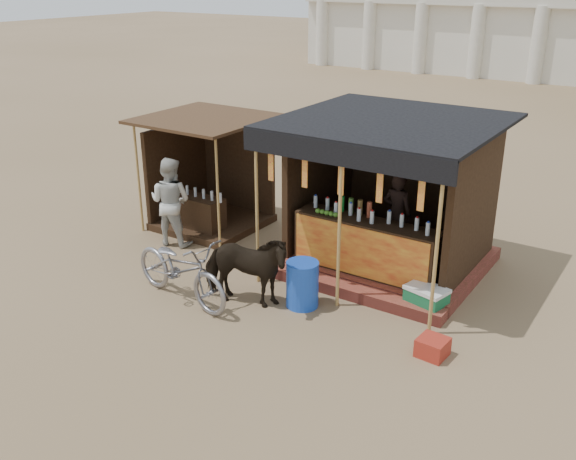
% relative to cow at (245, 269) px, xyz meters
% --- Properties ---
extents(ground, '(120.00, 120.00, 0.00)m').
position_rel_cow_xyz_m(ground, '(0.26, -0.74, -0.65)').
color(ground, '#846B4C').
rests_on(ground, ground).
extents(main_stall, '(3.60, 3.61, 2.78)m').
position_rel_cow_xyz_m(main_stall, '(1.27, 2.62, 0.38)').
color(main_stall, '#993D32').
rests_on(main_stall, ground).
extents(secondary_stall, '(2.40, 2.40, 2.38)m').
position_rel_cow_xyz_m(secondary_stall, '(-2.90, 2.50, 0.21)').
color(secondary_stall, '#332012').
rests_on(secondary_stall, ground).
extents(cow, '(1.66, 1.12, 1.29)m').
position_rel_cow_xyz_m(cow, '(0.00, 0.00, 0.00)').
color(cow, black).
rests_on(cow, ground).
extents(motorbike, '(2.27, 1.08, 1.14)m').
position_rel_cow_xyz_m(motorbike, '(-0.99, -0.44, -0.07)').
color(motorbike, gray).
rests_on(motorbike, ground).
extents(bystander, '(0.99, 0.84, 1.78)m').
position_rel_cow_xyz_m(bystander, '(-2.78, 1.26, 0.25)').
color(bystander, beige).
rests_on(bystander, ground).
extents(blue_barrel, '(0.71, 0.71, 0.78)m').
position_rel_cow_xyz_m(blue_barrel, '(0.79, 0.49, -0.26)').
color(blue_barrel, blue).
rests_on(blue_barrel, ground).
extents(red_crate, '(0.43, 0.43, 0.27)m').
position_rel_cow_xyz_m(red_crate, '(3.13, 0.27, -0.51)').
color(red_crate, maroon).
rests_on(red_crate, ground).
extents(cooler, '(0.72, 0.57, 0.46)m').
position_rel_cow_xyz_m(cooler, '(2.58, 1.37, -0.41)').
color(cooler, '#16663A').
rests_on(cooler, ground).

